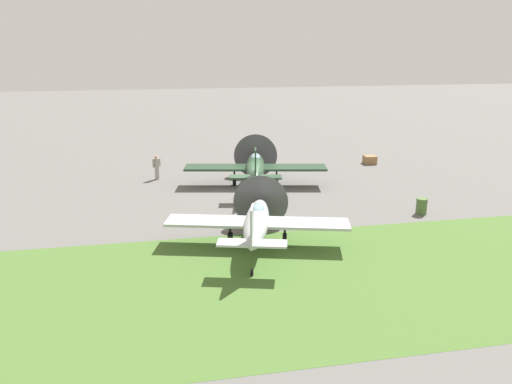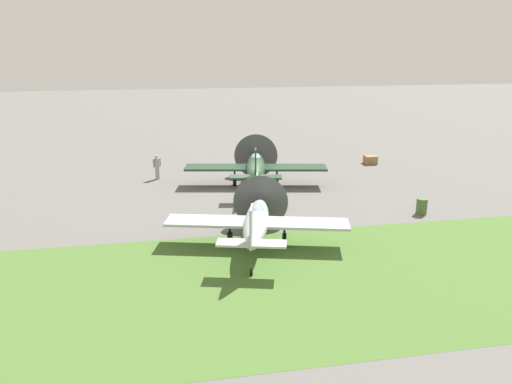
{
  "view_description": "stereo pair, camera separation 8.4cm",
  "coord_description": "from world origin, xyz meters",
  "px_view_note": "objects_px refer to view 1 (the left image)",
  "views": [
    {
      "loc": [
        -5.32,
        -29.4,
        9.12
      ],
      "look_at": [
        -0.21,
        -3.15,
        1.21
      ],
      "focal_mm": 35.1,
      "sensor_mm": 36.0,
      "label": 1
    },
    {
      "loc": [
        -5.24,
        -29.42,
        9.12
      ],
      "look_at": [
        -0.21,
        -3.15,
        1.21
      ],
      "focal_mm": 35.1,
      "sensor_mm": 36.0,
      "label": 2
    }
  ],
  "objects_px": {
    "airplane_lead": "(256,166)",
    "airplane_wingman": "(257,221)",
    "ground_crew_chief": "(157,167)",
    "supply_crate": "(370,160)",
    "fuel_drum": "(421,206)"
  },
  "relations": [
    {
      "from": "airplane_lead",
      "to": "airplane_wingman",
      "type": "relative_size",
      "value": 1.1
    },
    {
      "from": "airplane_wingman",
      "to": "ground_crew_chief",
      "type": "distance_m",
      "value": 14.16
    },
    {
      "from": "ground_crew_chief",
      "to": "supply_crate",
      "type": "height_order",
      "value": "ground_crew_chief"
    },
    {
      "from": "fuel_drum",
      "to": "ground_crew_chief",
      "type": "bearing_deg",
      "value": 144.14
    },
    {
      "from": "airplane_wingman",
      "to": "supply_crate",
      "type": "height_order",
      "value": "airplane_wingman"
    },
    {
      "from": "airplane_lead",
      "to": "supply_crate",
      "type": "relative_size",
      "value": 10.56
    },
    {
      "from": "ground_crew_chief",
      "to": "supply_crate",
      "type": "bearing_deg",
      "value": -25.22
    },
    {
      "from": "airplane_lead",
      "to": "ground_crew_chief",
      "type": "distance_m",
      "value": 7.21
    },
    {
      "from": "airplane_lead",
      "to": "fuel_drum",
      "type": "height_order",
      "value": "airplane_lead"
    },
    {
      "from": "ground_crew_chief",
      "to": "airplane_lead",
      "type": "bearing_deg",
      "value": -57.69
    },
    {
      "from": "ground_crew_chief",
      "to": "fuel_drum",
      "type": "xyz_separation_m",
      "value": [
        14.47,
        -10.46,
        -0.46
      ]
    },
    {
      "from": "airplane_wingman",
      "to": "supply_crate",
      "type": "bearing_deg",
      "value": 66.17
    },
    {
      "from": "fuel_drum",
      "to": "supply_crate",
      "type": "bearing_deg",
      "value": 79.91
    },
    {
      "from": "ground_crew_chief",
      "to": "supply_crate",
      "type": "relative_size",
      "value": 1.92
    },
    {
      "from": "airplane_lead",
      "to": "ground_crew_chief",
      "type": "relative_size",
      "value": 5.5
    }
  ]
}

